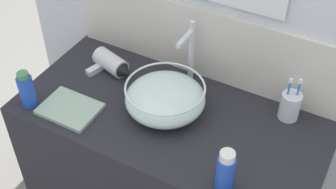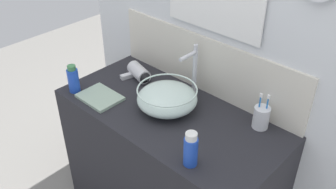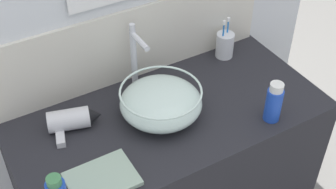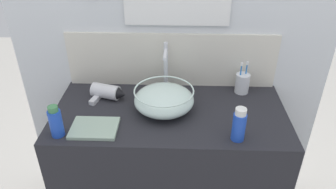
{
  "view_description": "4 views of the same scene",
  "coord_description": "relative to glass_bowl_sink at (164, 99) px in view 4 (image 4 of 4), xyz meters",
  "views": [
    {
      "loc": [
        0.6,
        -1.1,
        2.06
      ],
      "look_at": [
        -0.01,
        0.0,
        0.93
      ],
      "focal_mm": 50.0,
      "sensor_mm": 36.0,
      "label": 1
    },
    {
      "loc": [
        1.01,
        -1.09,
        1.93
      ],
      "look_at": [
        -0.01,
        0.0,
        0.93
      ],
      "focal_mm": 40.0,
      "sensor_mm": 36.0,
      "label": 2
    },
    {
      "loc": [
        -0.64,
        -1.09,
        2.01
      ],
      "look_at": [
        -0.01,
        0.0,
        0.93
      ],
      "focal_mm": 50.0,
      "sensor_mm": 36.0,
      "label": 3
    },
    {
      "loc": [
        0.04,
        -1.36,
        1.77
      ],
      "look_at": [
        -0.01,
        0.0,
        0.93
      ],
      "focal_mm": 35.0,
      "sensor_mm": 36.0,
      "label": 4
    }
  ],
  "objects": [
    {
      "name": "hand_towel",
      "position": [
        -0.31,
        -0.18,
        -0.05
      ],
      "size": [
        0.22,
        0.16,
        0.02
      ],
      "primitive_type": "cube",
      "color": "#99B29E",
      "rests_on": "vanity_counter"
    },
    {
      "name": "back_panel",
      "position": [
        0.03,
        0.29,
        0.28
      ],
      "size": [
        1.74,
        0.1,
        2.36
      ],
      "color": "silver",
      "rests_on": "ground"
    },
    {
      "name": "spray_bottle",
      "position": [
        -0.47,
        -0.22,
        0.01
      ],
      "size": [
        0.06,
        0.06,
        0.15
      ],
      "color": "blue",
      "rests_on": "vanity_counter"
    },
    {
      "name": "glass_bowl_sink",
      "position": [
        0.0,
        0.0,
        0.0
      ],
      "size": [
        0.3,
        0.3,
        0.12
      ],
      "color": "silver",
      "rests_on": "vanity_counter"
    },
    {
      "name": "lotion_bottle",
      "position": [
        0.34,
        -0.22,
        0.02
      ],
      "size": [
        0.06,
        0.06,
        0.16
      ],
      "color": "blue",
      "rests_on": "vanity_counter"
    },
    {
      "name": "hair_drier",
      "position": [
        -0.3,
        0.1,
        -0.02
      ],
      "size": [
        0.2,
        0.14,
        0.08
      ],
      "color": "silver",
      "rests_on": "vanity_counter"
    },
    {
      "name": "vanity_counter",
      "position": [
        0.03,
        -0.02,
        -0.48
      ],
      "size": [
        1.17,
        0.56,
        0.83
      ],
      "primitive_type": "cube",
      "color": "#232328",
      "rests_on": "ground"
    },
    {
      "name": "toothbrush_cup",
      "position": [
        0.42,
        0.19,
        -0.01
      ],
      "size": [
        0.08,
        0.08,
        0.18
      ],
      "color": "silver",
      "rests_on": "vanity_counter"
    },
    {
      "name": "faucet",
      "position": [
        -0.0,
        0.19,
        0.1
      ],
      "size": [
        0.02,
        0.13,
        0.28
      ],
      "color": "silver",
      "rests_on": "vanity_counter"
    }
  ]
}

